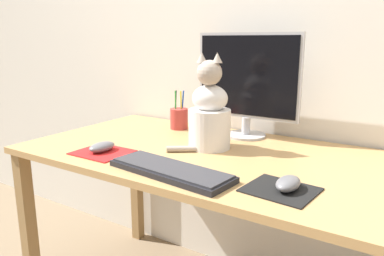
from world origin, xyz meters
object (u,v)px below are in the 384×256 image
object	(u,v)px
keyboard	(170,170)
computer_mouse_right	(288,183)
pen_cup	(179,118)
computer_mouse_left	(102,147)
cat	(209,114)
monitor	(247,82)

from	to	relation	value
keyboard	computer_mouse_right	bearing A→B (deg)	16.91
computer_mouse_right	pen_cup	world-z (taller)	pen_cup
pen_cup	computer_mouse_left	bearing A→B (deg)	-93.07
cat	pen_cup	bearing A→B (deg)	129.24
cat	pen_cup	xyz separation A→B (m)	(-0.28, 0.20, -0.08)
monitor	cat	world-z (taller)	monitor
computer_mouse_left	pen_cup	bearing A→B (deg)	86.93
computer_mouse_left	pen_cup	distance (m)	0.46
computer_mouse_left	pen_cup	xyz separation A→B (m)	(0.02, 0.46, 0.03)
cat	keyboard	bearing A→B (deg)	-97.29
monitor	computer_mouse_left	world-z (taller)	monitor
cat	pen_cup	world-z (taller)	cat
keyboard	computer_mouse_left	distance (m)	0.35
cat	computer_mouse_left	bearing A→B (deg)	-154.10
monitor	computer_mouse_left	distance (m)	0.64
computer_mouse_left	cat	xyz separation A→B (m)	(0.30, 0.26, 0.11)
computer_mouse_left	cat	size ratio (longest dim) A/B	0.31
monitor	cat	xyz separation A→B (m)	(-0.04, -0.24, -0.10)
monitor	cat	size ratio (longest dim) A/B	1.26
computer_mouse_right	cat	xyz separation A→B (m)	(-0.39, 0.24, 0.11)
monitor	keyboard	world-z (taller)	monitor
computer_mouse_right	cat	world-z (taller)	cat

